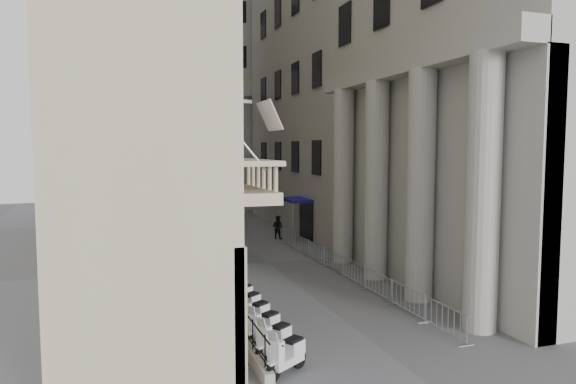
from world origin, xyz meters
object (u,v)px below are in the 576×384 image
at_px(pedestrian_b, 278,227).
at_px(street_lamp, 208,170).
at_px(info_kiosk, 196,252).
at_px(scooter_0, 287,374).
at_px(security_tent, 203,211).
at_px(pedestrian_a, 240,241).

bearing_deg(pedestrian_b, street_lamp, 98.34).
relative_size(street_lamp, info_kiosk, 4.80).
bearing_deg(street_lamp, scooter_0, -103.63).
height_order(security_tent, pedestrian_a, security_tent).
height_order(security_tent, pedestrian_b, security_tent).
distance_m(security_tent, info_kiosk, 2.53).
height_order(scooter_0, street_lamp, street_lamp).
bearing_deg(security_tent, scooter_0, -89.93).
bearing_deg(info_kiosk, street_lamp, -59.28).
xyz_separation_m(security_tent, info_kiosk, (-0.59, -1.32, -2.08)).
height_order(scooter_0, pedestrian_a, pedestrian_a).
xyz_separation_m(scooter_0, pedestrian_a, (2.54, 17.05, 0.92)).
xyz_separation_m(pedestrian_a, pedestrian_b, (3.95, 4.83, -0.06)).
height_order(security_tent, info_kiosk, security_tent).
bearing_deg(scooter_0, pedestrian_b, -49.44).
relative_size(scooter_0, pedestrian_a, 0.82).
bearing_deg(scooter_0, security_tent, -32.84).
height_order(scooter_0, info_kiosk, info_kiosk).
bearing_deg(scooter_0, street_lamp, -31.80).
relative_size(scooter_0, info_kiosk, 0.78).
xyz_separation_m(info_kiosk, pedestrian_a, (3.16, 3.05, -0.05)).
relative_size(scooter_0, pedestrian_b, 0.87).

